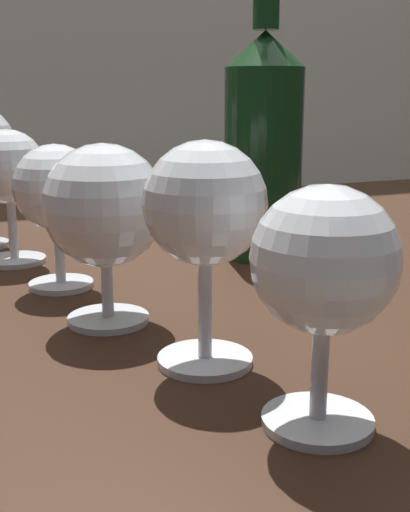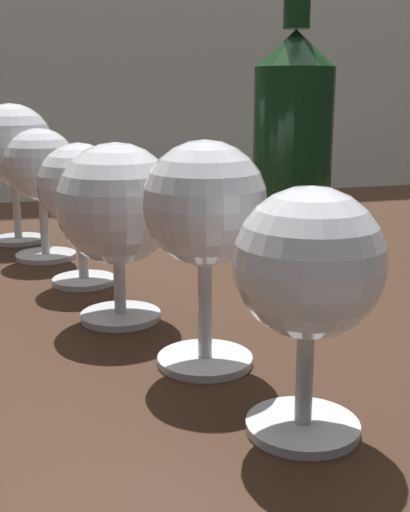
# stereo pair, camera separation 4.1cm
# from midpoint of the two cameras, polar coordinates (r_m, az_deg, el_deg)

# --- Properties ---
(dining_table) EXTENTS (1.57, 0.89, 0.76)m
(dining_table) POSITION_cam_midpoint_polar(r_m,az_deg,el_deg) (0.68, 0.21, -7.68)
(dining_table) COLOR #382114
(dining_table) RESTS_ON ground_plane
(wine_glass_rose) EXTENTS (0.08, 0.08, 0.13)m
(wine_glass_rose) POSITION_cam_midpoint_polar(r_m,az_deg,el_deg) (0.33, 12.46, -1.18)
(wine_glass_rose) COLOR white
(wine_glass_rose) RESTS_ON dining_table
(wine_glass_cabernet) EXTENTS (0.08, 0.08, 0.14)m
(wine_glass_cabernet) POSITION_cam_midpoint_polar(r_m,az_deg,el_deg) (0.40, 2.91, 3.88)
(wine_glass_cabernet) COLOR white
(wine_glass_cabernet) RESTS_ON dining_table
(wine_glass_white) EXTENTS (0.09, 0.09, 0.13)m
(wine_glass_white) POSITION_cam_midpoint_polar(r_m,az_deg,el_deg) (0.49, -5.21, 4.17)
(wine_glass_white) COLOR white
(wine_glass_white) RESTS_ON dining_table
(wine_glass_port) EXTENTS (0.07, 0.07, 0.13)m
(wine_glass_port) POSITION_cam_midpoint_polar(r_m,az_deg,el_deg) (0.59, -8.77, 5.61)
(wine_glass_port) COLOR white
(wine_glass_port) RESTS_ON dining_table
(wine_glass_amber) EXTENTS (0.07, 0.07, 0.13)m
(wine_glass_amber) POSITION_cam_midpoint_polar(r_m,az_deg,el_deg) (0.69, -12.31, 7.33)
(wine_glass_amber) COLOR white
(wine_glass_amber) RESTS_ON dining_table
(wine_glass_pinot) EXTENTS (0.09, 0.09, 0.16)m
(wine_glass_pinot) POSITION_cam_midpoint_polar(r_m,az_deg,el_deg) (0.77, -14.79, 9.06)
(wine_glass_pinot) COLOR white
(wine_glass_pinot) RESTS_ON dining_table
(wine_bottle) EXTENTS (0.08, 0.08, 0.31)m
(wine_bottle) POSITION_cam_midpoint_polar(r_m,az_deg,el_deg) (0.68, 9.29, 9.64)
(wine_bottle) COLOR #143819
(wine_bottle) RESTS_ON dining_table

